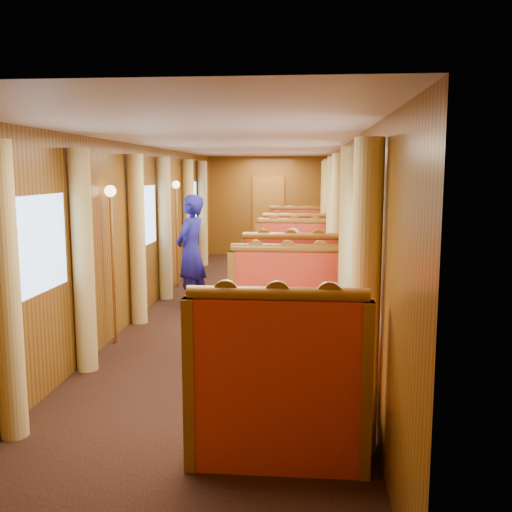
# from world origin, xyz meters

# --- Properties ---
(floor) EXTENTS (3.00, 12.00, 0.01)m
(floor) POSITION_xyz_m (0.00, 0.00, 0.00)
(floor) COLOR black
(floor) RESTS_ON ground
(ceiling) EXTENTS (3.00, 12.00, 0.01)m
(ceiling) POSITION_xyz_m (0.00, 0.00, 2.50)
(ceiling) COLOR silver
(ceiling) RESTS_ON wall_left
(wall_far) EXTENTS (3.00, 0.01, 2.50)m
(wall_far) POSITION_xyz_m (0.00, 6.00, 1.25)
(wall_far) COLOR brown
(wall_far) RESTS_ON floor
(wall_near) EXTENTS (3.00, 0.01, 2.50)m
(wall_near) POSITION_xyz_m (0.00, -6.00, 1.25)
(wall_near) COLOR brown
(wall_near) RESTS_ON floor
(wall_left) EXTENTS (0.01, 12.00, 2.50)m
(wall_left) POSITION_xyz_m (-1.50, 0.00, 1.25)
(wall_left) COLOR brown
(wall_left) RESTS_ON floor
(wall_right) EXTENTS (0.01, 12.00, 2.50)m
(wall_right) POSITION_xyz_m (1.50, 0.00, 1.25)
(wall_right) COLOR brown
(wall_right) RESTS_ON floor
(doorway_far) EXTENTS (0.80, 0.04, 2.00)m
(doorway_far) POSITION_xyz_m (0.00, 5.97, 1.00)
(doorway_far) COLOR #906021
(doorway_far) RESTS_ON floor
(table_near) EXTENTS (1.05, 0.72, 0.75)m
(table_near) POSITION_xyz_m (0.75, -3.50, 0.38)
(table_near) COLOR white
(table_near) RESTS_ON floor
(banquette_near_fwd) EXTENTS (1.30, 0.55, 1.34)m
(banquette_near_fwd) POSITION_xyz_m (0.75, -4.51, 0.42)
(banquette_near_fwd) COLOR #AE1317
(banquette_near_fwd) RESTS_ON floor
(banquette_near_aft) EXTENTS (1.30, 0.55, 1.34)m
(banquette_near_aft) POSITION_xyz_m (0.75, -2.49, 0.42)
(banquette_near_aft) COLOR #AE1317
(banquette_near_aft) RESTS_ON floor
(table_mid) EXTENTS (1.05, 0.72, 0.75)m
(table_mid) POSITION_xyz_m (0.75, 0.00, 0.38)
(table_mid) COLOR white
(table_mid) RESTS_ON floor
(banquette_mid_fwd) EXTENTS (1.30, 0.55, 1.34)m
(banquette_mid_fwd) POSITION_xyz_m (0.75, -1.01, 0.42)
(banquette_mid_fwd) COLOR #AE1317
(banquette_mid_fwd) RESTS_ON floor
(banquette_mid_aft) EXTENTS (1.30, 0.55, 1.34)m
(banquette_mid_aft) POSITION_xyz_m (0.75, 1.01, 0.42)
(banquette_mid_aft) COLOR #AE1317
(banquette_mid_aft) RESTS_ON floor
(table_far) EXTENTS (1.05, 0.72, 0.75)m
(table_far) POSITION_xyz_m (0.75, 3.50, 0.38)
(table_far) COLOR white
(table_far) RESTS_ON floor
(banquette_far_fwd) EXTENTS (1.30, 0.55, 1.34)m
(banquette_far_fwd) POSITION_xyz_m (0.75, 2.49, 0.42)
(banquette_far_fwd) COLOR #AE1317
(banquette_far_fwd) RESTS_ON floor
(banquette_far_aft) EXTENTS (1.30, 0.55, 1.34)m
(banquette_far_aft) POSITION_xyz_m (0.75, 4.51, 0.42)
(banquette_far_aft) COLOR #AE1317
(banquette_far_aft) RESTS_ON floor
(tea_tray) EXTENTS (0.35, 0.27, 0.01)m
(tea_tray) POSITION_xyz_m (0.63, -3.59, 0.76)
(tea_tray) COLOR silver
(tea_tray) RESTS_ON table_near
(teapot_left) EXTENTS (0.19, 0.16, 0.13)m
(teapot_left) POSITION_xyz_m (0.59, -3.57, 0.82)
(teapot_left) COLOR silver
(teapot_left) RESTS_ON tea_tray
(teapot_right) EXTENTS (0.18, 0.15, 0.13)m
(teapot_right) POSITION_xyz_m (0.75, -3.65, 0.81)
(teapot_right) COLOR silver
(teapot_right) RESTS_ON tea_tray
(teapot_back) EXTENTS (0.22, 0.20, 0.15)m
(teapot_back) POSITION_xyz_m (0.61, -3.43, 0.82)
(teapot_back) COLOR silver
(teapot_back) RESTS_ON tea_tray
(fruit_plate) EXTENTS (0.21, 0.21, 0.05)m
(fruit_plate) POSITION_xyz_m (1.08, -3.59, 0.77)
(fruit_plate) COLOR white
(fruit_plate) RESTS_ON table_near
(cup_inboard) EXTENTS (0.08, 0.08, 0.26)m
(cup_inboard) POSITION_xyz_m (0.34, -3.37, 0.86)
(cup_inboard) COLOR white
(cup_inboard) RESTS_ON table_near
(cup_outboard) EXTENTS (0.08, 0.08, 0.26)m
(cup_outboard) POSITION_xyz_m (0.45, -3.26, 0.86)
(cup_outboard) COLOR white
(cup_outboard) RESTS_ON table_near
(rose_vase_mid) EXTENTS (0.06, 0.06, 0.36)m
(rose_vase_mid) POSITION_xyz_m (0.74, 0.01, 0.93)
(rose_vase_mid) COLOR silver
(rose_vase_mid) RESTS_ON table_mid
(rose_vase_far) EXTENTS (0.06, 0.06, 0.36)m
(rose_vase_far) POSITION_xyz_m (0.72, 3.54, 0.93)
(rose_vase_far) COLOR silver
(rose_vase_far) RESTS_ON table_far
(window_left_near) EXTENTS (0.01, 1.20, 0.90)m
(window_left_near) POSITION_xyz_m (-1.49, -3.50, 1.45)
(window_left_near) COLOR #84ADE0
(window_left_near) RESTS_ON wall_left
(curtain_left_near_a) EXTENTS (0.22, 0.22, 2.35)m
(curtain_left_near_a) POSITION_xyz_m (-1.38, -4.28, 1.18)
(curtain_left_near_a) COLOR #D7C06E
(curtain_left_near_a) RESTS_ON floor
(curtain_left_near_b) EXTENTS (0.22, 0.22, 2.35)m
(curtain_left_near_b) POSITION_xyz_m (-1.38, -2.72, 1.18)
(curtain_left_near_b) COLOR #D7C06E
(curtain_left_near_b) RESTS_ON floor
(window_right_near) EXTENTS (0.01, 1.20, 0.90)m
(window_right_near) POSITION_xyz_m (1.49, -3.50, 1.45)
(window_right_near) COLOR #84ADE0
(window_right_near) RESTS_ON wall_right
(curtain_right_near_a) EXTENTS (0.22, 0.22, 2.35)m
(curtain_right_near_a) POSITION_xyz_m (1.38, -4.28, 1.18)
(curtain_right_near_a) COLOR #D7C06E
(curtain_right_near_a) RESTS_ON floor
(curtain_right_near_b) EXTENTS (0.22, 0.22, 2.35)m
(curtain_right_near_b) POSITION_xyz_m (1.38, -2.72, 1.18)
(curtain_right_near_b) COLOR #D7C06E
(curtain_right_near_b) RESTS_ON floor
(window_left_mid) EXTENTS (0.01, 1.20, 0.90)m
(window_left_mid) POSITION_xyz_m (-1.49, 0.00, 1.45)
(window_left_mid) COLOR #84ADE0
(window_left_mid) RESTS_ON wall_left
(curtain_left_mid_a) EXTENTS (0.22, 0.22, 2.35)m
(curtain_left_mid_a) POSITION_xyz_m (-1.38, -0.78, 1.18)
(curtain_left_mid_a) COLOR #D7C06E
(curtain_left_mid_a) RESTS_ON floor
(curtain_left_mid_b) EXTENTS (0.22, 0.22, 2.35)m
(curtain_left_mid_b) POSITION_xyz_m (-1.38, 0.78, 1.18)
(curtain_left_mid_b) COLOR #D7C06E
(curtain_left_mid_b) RESTS_ON floor
(window_right_mid) EXTENTS (0.01, 1.20, 0.90)m
(window_right_mid) POSITION_xyz_m (1.49, 0.00, 1.45)
(window_right_mid) COLOR #84ADE0
(window_right_mid) RESTS_ON wall_right
(curtain_right_mid_a) EXTENTS (0.22, 0.22, 2.35)m
(curtain_right_mid_a) POSITION_xyz_m (1.38, -0.78, 1.18)
(curtain_right_mid_a) COLOR #D7C06E
(curtain_right_mid_a) RESTS_ON floor
(curtain_right_mid_b) EXTENTS (0.22, 0.22, 2.35)m
(curtain_right_mid_b) POSITION_xyz_m (1.38, 0.78, 1.18)
(curtain_right_mid_b) COLOR #D7C06E
(curtain_right_mid_b) RESTS_ON floor
(window_left_far) EXTENTS (0.01, 1.20, 0.90)m
(window_left_far) POSITION_xyz_m (-1.49, 3.50, 1.45)
(window_left_far) COLOR #84ADE0
(window_left_far) RESTS_ON wall_left
(curtain_left_far_a) EXTENTS (0.22, 0.22, 2.35)m
(curtain_left_far_a) POSITION_xyz_m (-1.38, 2.72, 1.18)
(curtain_left_far_a) COLOR #D7C06E
(curtain_left_far_a) RESTS_ON floor
(curtain_left_far_b) EXTENTS (0.22, 0.22, 2.35)m
(curtain_left_far_b) POSITION_xyz_m (-1.38, 4.28, 1.18)
(curtain_left_far_b) COLOR #D7C06E
(curtain_left_far_b) RESTS_ON floor
(window_right_far) EXTENTS (0.01, 1.20, 0.90)m
(window_right_far) POSITION_xyz_m (1.49, 3.50, 1.45)
(window_right_far) COLOR #84ADE0
(window_right_far) RESTS_ON wall_right
(curtain_right_far_a) EXTENTS (0.22, 0.22, 2.35)m
(curtain_right_far_a) POSITION_xyz_m (1.38, 2.72, 1.18)
(curtain_right_far_a) COLOR #D7C06E
(curtain_right_far_a) RESTS_ON floor
(curtain_right_far_b) EXTENTS (0.22, 0.22, 2.35)m
(curtain_right_far_b) POSITION_xyz_m (1.38, 4.28, 1.18)
(curtain_right_far_b) COLOR #D7C06E
(curtain_right_far_b) RESTS_ON floor
(sconce_left_fore) EXTENTS (0.14, 0.14, 1.95)m
(sconce_left_fore) POSITION_xyz_m (-1.40, -1.75, 1.38)
(sconce_left_fore) COLOR #BF8C3F
(sconce_left_fore) RESTS_ON floor
(sconce_right_fore) EXTENTS (0.14, 0.14, 1.95)m
(sconce_right_fore) POSITION_xyz_m (1.40, -1.75, 1.38)
(sconce_right_fore) COLOR #BF8C3F
(sconce_right_fore) RESTS_ON floor
(sconce_left_aft) EXTENTS (0.14, 0.14, 1.95)m
(sconce_left_aft) POSITION_xyz_m (-1.40, 1.75, 1.38)
(sconce_left_aft) COLOR #BF8C3F
(sconce_left_aft) RESTS_ON floor
(sconce_right_aft) EXTENTS (0.14, 0.14, 1.95)m
(sconce_right_aft) POSITION_xyz_m (1.40, 1.75, 1.38)
(sconce_right_aft) COLOR #BF8C3F
(sconce_right_aft) RESTS_ON floor
(steward) EXTENTS (0.59, 0.74, 1.76)m
(steward) POSITION_xyz_m (-0.83, 0.21, 0.88)
(steward) COLOR navy
(steward) RESTS_ON floor
(passenger) EXTENTS (0.40, 0.44, 0.76)m
(passenger) POSITION_xyz_m (0.75, 0.75, 0.74)
(passenger) COLOR beige
(passenger) RESTS_ON banquette_mid_aft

